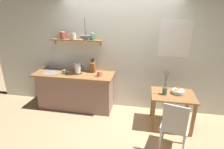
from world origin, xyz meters
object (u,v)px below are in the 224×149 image
(twig_vase, at_px, (165,90))
(electric_kettle, at_px, (78,69))
(knife_block, at_px, (93,67))
(coffee_mug_by_sink, at_px, (64,72))
(coffee_mug_spare, at_px, (99,74))
(pendant_lamp, at_px, (86,38))
(dining_chair_near, at_px, (174,125))
(dining_table, at_px, (172,101))
(fruit_bowl, at_px, (178,91))

(twig_vase, xyz_separation_m, electric_kettle, (-1.88, 0.35, 0.21))
(knife_block, relative_size, coffee_mug_by_sink, 2.69)
(coffee_mug_spare, height_order, pendant_lamp, pendant_lamp)
(dining_chair_near, relative_size, knife_block, 2.82)
(dining_table, bearing_deg, coffee_mug_by_sink, 174.51)
(twig_vase, xyz_separation_m, knife_block, (-1.58, 0.51, 0.22))
(knife_block, distance_m, coffee_mug_by_sink, 0.65)
(electric_kettle, bearing_deg, dining_table, -8.26)
(dining_table, distance_m, dining_chair_near, 0.72)
(coffee_mug_by_sink, bearing_deg, dining_table, -5.49)
(coffee_mug_by_sink, bearing_deg, electric_kettle, 13.83)
(dining_chair_near, bearing_deg, dining_table, 86.01)
(twig_vase, relative_size, electric_kettle, 1.92)
(electric_kettle, relative_size, knife_block, 0.78)
(dining_chair_near, height_order, electric_kettle, electric_kettle)
(dining_table, height_order, coffee_mug_spare, coffee_mug_spare)
(dining_chair_near, relative_size, electric_kettle, 3.62)
(dining_table, height_order, knife_block, knife_block)
(electric_kettle, bearing_deg, pendant_lamp, -8.49)
(electric_kettle, xyz_separation_m, coffee_mug_spare, (0.51, -0.08, -0.06))
(fruit_bowl, height_order, coffee_mug_by_sink, coffee_mug_by_sink)
(electric_kettle, bearing_deg, knife_block, 28.72)
(dining_chair_near, bearing_deg, pendant_lamp, 150.98)
(fruit_bowl, height_order, pendant_lamp, pendant_lamp)
(knife_block, bearing_deg, pendant_lamp, -109.95)
(knife_block, bearing_deg, dining_chair_near, -34.95)
(electric_kettle, bearing_deg, fruit_bowl, -6.51)
(fruit_bowl, height_order, electric_kettle, electric_kettle)
(dining_table, distance_m, pendant_lamp, 2.15)
(fruit_bowl, height_order, twig_vase, twig_vase)
(coffee_mug_by_sink, height_order, coffee_mug_spare, coffee_mug_spare)
(twig_vase, bearing_deg, fruit_bowl, 21.26)
(pendant_lamp, bearing_deg, dining_table, -8.23)
(dining_table, distance_m, fruit_bowl, 0.22)
(dining_table, xyz_separation_m, pendant_lamp, (-1.82, 0.26, 1.12))
(twig_vase, relative_size, coffee_mug_by_sink, 4.02)
(fruit_bowl, xyz_separation_m, knife_block, (-1.84, 0.41, 0.26))
(knife_block, xyz_separation_m, coffee_mug_by_sink, (-0.60, -0.24, -0.09))
(dining_chair_near, distance_m, coffee_mug_by_sink, 2.52)
(fruit_bowl, relative_size, coffee_mug_by_sink, 1.92)
(coffee_mug_by_sink, relative_size, coffee_mug_spare, 0.94)
(dining_table, xyz_separation_m, twig_vase, (-0.17, -0.05, 0.23))
(dining_chair_near, xyz_separation_m, knife_block, (-1.70, 1.19, 0.51))
(dining_chair_near, bearing_deg, knife_block, 145.05)
(dining_chair_near, height_order, pendant_lamp, pendant_lamp)
(electric_kettle, relative_size, pendant_lamp, 0.54)
(dining_chair_near, xyz_separation_m, electric_kettle, (-2.00, 1.02, 0.50))
(fruit_bowl, bearing_deg, pendant_lamp, 173.74)
(fruit_bowl, xyz_separation_m, twig_vase, (-0.26, -0.10, 0.04))
(dining_table, height_order, dining_chair_near, dining_chair_near)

